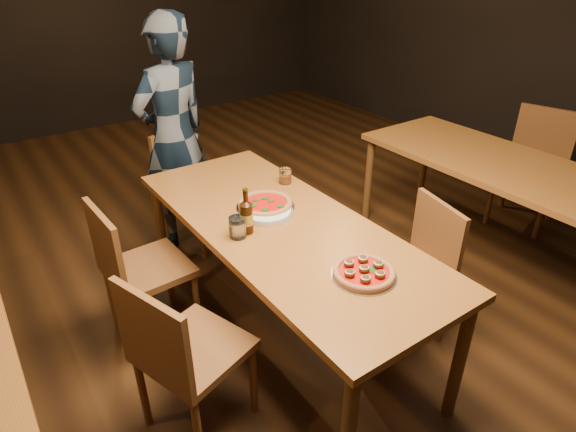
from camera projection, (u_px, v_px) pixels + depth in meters
ground at (283, 332)px, 2.89m from camera, size 9.00×9.00×0.00m
table_main at (283, 235)px, 2.56m from camera, size 0.80×2.00×0.75m
table_right at (505, 173)px, 3.27m from camera, size 0.80×2.00×0.75m
chair_main_nw at (194, 348)px, 2.15m from camera, size 0.54×0.54×0.91m
chair_main_sw at (148, 267)px, 2.68m from camera, size 0.45×0.45×0.91m
chair_main_e at (405, 271)px, 2.69m from camera, size 0.48×0.48×0.86m
chair_end at (198, 188)px, 3.57m from camera, size 0.56×0.56×0.92m
chair_nbr_right at (530, 168)px, 3.82m from camera, size 0.55×0.55×0.97m
pizza_meatball at (364, 272)px, 2.11m from camera, size 0.29×0.29×0.05m
pizza_margherita at (265, 204)px, 2.67m from camera, size 0.33×0.33×0.04m
plate_stack at (267, 212)px, 2.61m from camera, size 0.27×0.27×0.03m
beer_bottle at (247, 218)px, 2.41m from camera, size 0.07×0.07×0.24m
water_glass at (238, 227)px, 2.39m from camera, size 0.09×0.09×0.11m
amber_glass at (285, 176)px, 2.94m from camera, size 0.07×0.07×0.09m
diner at (173, 136)px, 3.43m from camera, size 0.70×0.56×1.68m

